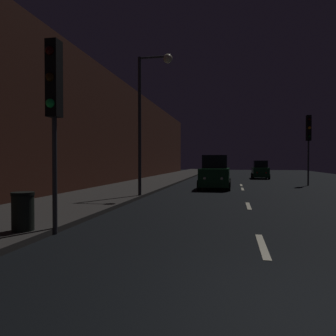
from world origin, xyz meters
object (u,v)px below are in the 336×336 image
at_px(traffic_light_far_right, 309,134).
at_px(car_approaching_headlights, 215,173).
at_px(car_distant_taillights, 260,170).
at_px(traffic_light_near_left, 54,94).
at_px(streetlamp_overhead, 149,103).
at_px(trash_bin_curbside, 23,211).

height_order(traffic_light_far_right, car_approaching_headlights, traffic_light_far_right).
bearing_deg(traffic_light_far_right, car_approaching_headlights, -66.46).
distance_m(traffic_light_far_right, car_distant_taillights, 10.22).
relative_size(traffic_light_near_left, streetlamp_overhead, 0.69).
distance_m(traffic_light_far_right, streetlamp_overhead, 14.33).
bearing_deg(car_approaching_headlights, trash_bin_curbside, -14.31).
bearing_deg(trash_bin_curbside, traffic_light_far_right, 61.36).
xyz_separation_m(traffic_light_far_right, car_approaching_headlights, (-6.68, -4.21, -2.82)).
bearing_deg(traffic_light_near_left, car_approaching_headlights, 167.99).
distance_m(streetlamp_overhead, car_approaching_headlights, 7.94).
bearing_deg(traffic_light_far_right, streetlamp_overhead, -50.47).
bearing_deg(car_distant_taillights, trash_bin_curbside, 164.81).
bearing_deg(streetlamp_overhead, traffic_light_near_left, -92.58).
distance_m(traffic_light_far_right, trash_bin_curbside, 22.16).
xyz_separation_m(streetlamp_overhead, trash_bin_curbside, (-0.98, -8.57, -4.01)).
bearing_deg(traffic_light_far_right, car_distant_taillights, -172.48).
bearing_deg(streetlamp_overhead, traffic_light_far_right, 48.26).
relative_size(traffic_light_far_right, trash_bin_curbside, 5.63).
bearing_deg(traffic_light_near_left, traffic_light_far_right, 152.71).
xyz_separation_m(traffic_light_near_left, car_approaching_headlights, (3.22, 14.65, -2.49)).
xyz_separation_m(streetlamp_overhead, car_distant_taillights, (6.79, 20.07, -3.77)).
relative_size(streetlamp_overhead, car_distant_taillights, 1.86).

